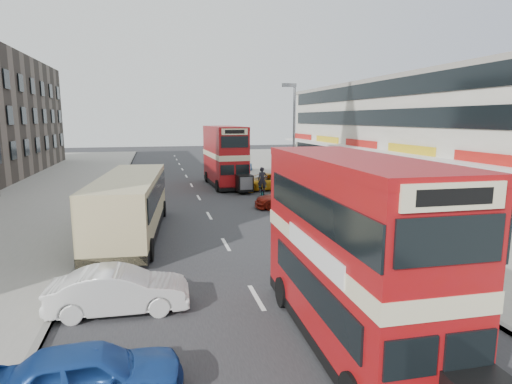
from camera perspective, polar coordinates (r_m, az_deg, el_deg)
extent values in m
plane|color=#28282B|center=(12.32, 2.37, -17.77)|extent=(160.00, 160.00, 0.00)
cube|color=#28282B|center=(31.16, -7.76, -0.76)|extent=(12.00, 90.00, 0.01)
cube|color=gray|center=(34.45, 12.51, 0.23)|extent=(12.00, 90.00, 0.15)
cube|color=gray|center=(32.28, -29.46, -1.47)|extent=(12.00, 90.00, 0.15)
cube|color=gray|center=(31.16, -18.99, -1.09)|extent=(0.20, 90.00, 0.16)
cube|color=gray|center=(32.32, 3.06, -0.18)|extent=(0.20, 90.00, 0.16)
cube|color=beige|center=(39.84, 21.95, 7.43)|extent=(8.00, 46.00, 9.00)
cube|color=black|center=(37.85, 16.66, 3.23)|extent=(0.10, 44.00, 2.40)
cube|color=gray|center=(39.96, 22.39, 14.02)|extent=(8.20, 46.20, 0.40)
cube|color=white|center=(37.30, 15.63, 5.35)|extent=(1.80, 44.00, 0.20)
cylinder|color=slate|center=(30.12, 5.14, 6.58)|extent=(0.16, 0.16, 8.00)
cube|color=slate|center=(30.03, 4.51, 14.22)|extent=(1.00, 0.20, 0.25)
cube|color=black|center=(11.80, 12.23, -17.56)|extent=(2.49, 7.39, 0.32)
cube|color=#970D0D|center=(11.34, 12.44, -12.62)|extent=(2.47, 7.39, 2.02)
cube|color=beige|center=(10.96, 12.66, -7.07)|extent=(2.51, 7.43, 0.41)
cube|color=#970D0D|center=(10.70, 12.88, -1.42)|extent=(2.47, 7.39, 1.93)
cube|color=#970D0D|center=(10.55, 13.10, 4.11)|extent=(2.49, 7.41, 0.23)
cube|color=black|center=(36.46, -4.22, 1.38)|extent=(2.75, 7.83, 0.34)
cube|color=#970D0D|center=(36.30, -4.24, 3.19)|extent=(2.73, 7.83, 2.13)
cube|color=beige|center=(36.18, -4.27, 5.10)|extent=(2.77, 7.87, 0.44)
cube|color=#970D0D|center=(36.10, -4.29, 6.93)|extent=(2.73, 7.83, 2.03)
cube|color=#970D0D|center=(36.07, -4.31, 8.67)|extent=(2.75, 7.85, 0.24)
cube|color=black|center=(32.22, -1.57, 1.24)|extent=(1.21, 1.21, 1.26)
cube|color=black|center=(21.75, -16.48, -4.63)|extent=(3.57, 10.68, 0.42)
cube|color=tan|center=(21.48, -16.64, -1.51)|extent=(3.55, 10.68, 2.73)
imported|color=#1C459A|center=(9.81, -21.74, -22.04)|extent=(3.87, 1.77, 1.28)
imported|color=white|center=(13.52, -17.99, -12.54)|extent=(4.13, 1.58, 1.34)
imported|color=maroon|center=(27.41, 4.55, -0.78)|extent=(4.67, 2.20, 1.32)
imported|color=orange|center=(34.11, 0.95, 1.39)|extent=(5.06, 2.67, 1.36)
imported|color=#5781AF|center=(45.90, -2.81, 3.51)|extent=(3.81, 1.91, 1.24)
imported|color=gray|center=(28.49, 10.16, 0.39)|extent=(0.70, 0.49, 1.88)
imported|color=gray|center=(42.80, 3.07, 3.61)|extent=(1.11, 0.60, 1.80)
imported|color=gray|center=(31.14, 0.85, 0.12)|extent=(0.78, 1.71, 0.87)
imported|color=black|center=(31.00, 0.85, 1.66)|extent=(0.73, 0.53, 1.86)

